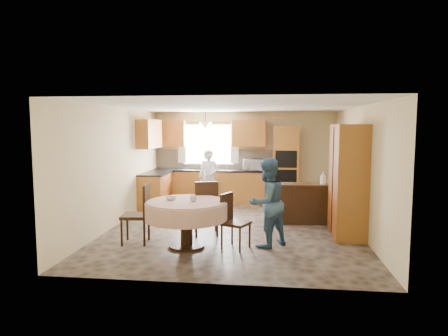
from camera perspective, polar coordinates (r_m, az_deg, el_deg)
floor at (r=8.41m, az=1.39°, el=-8.51°), size 5.00×6.00×0.01m
ceiling at (r=8.15m, az=1.43°, el=8.76°), size 5.00×6.00×0.01m
wall_back at (r=11.17m, az=2.84°, el=1.59°), size 5.00×0.02×2.50m
wall_front at (r=5.23m, az=-1.64°, el=-3.43°), size 5.00×0.02×2.50m
wall_left at (r=8.78m, az=-15.07°, el=0.19°), size 0.02×6.00×2.50m
wall_right at (r=8.34m, az=18.78°, el=-0.22°), size 0.02×6.00×2.50m
window at (r=11.24m, az=-2.26°, el=3.41°), size 1.40×0.03×1.10m
curtain_left at (r=11.33m, az=-6.06°, el=3.65°), size 0.22×0.02×1.15m
curtain_right at (r=11.09m, az=1.53°, el=3.64°), size 0.22×0.02×1.15m
base_cab_back at (r=11.05m, az=-1.70°, el=-2.68°), size 3.30×0.60×0.88m
counter_back at (r=10.99m, az=-1.70°, el=-0.31°), size 3.30×0.64×0.04m
base_cab_left at (r=10.47m, az=-9.76°, el=-3.25°), size 0.60×1.20×0.88m
counter_left at (r=10.41m, az=-9.81°, el=-0.75°), size 0.64×1.20×0.04m
backsplash at (r=11.25m, az=-1.49°, el=1.27°), size 3.30×0.02×0.55m
wall_cab_left at (r=11.30m, az=-7.67°, el=4.95°), size 0.85×0.33×0.72m
wall_cab_right at (r=10.96m, az=3.58°, el=4.96°), size 0.90×0.33×0.72m
wall_cab_side at (r=10.38m, az=-10.62°, el=4.81°), size 0.33×1.20×0.72m
oven_tower at (r=10.85m, az=8.79°, el=0.39°), size 0.66×0.62×2.12m
oven_upper at (r=10.52m, az=8.87°, el=1.26°), size 0.56×0.01×0.45m
oven_lower at (r=10.58m, az=8.82°, el=-1.44°), size 0.56×0.01×0.45m
pendant at (r=10.75m, az=-2.68°, el=6.06°), size 0.36×0.36×0.18m
sideboard at (r=8.89m, az=11.15°, el=-5.15°), size 1.15×0.52×0.81m
space_heater at (r=9.48m, az=14.59°, el=-5.48°), size 0.43×0.36×0.50m
cupboard at (r=7.97m, az=17.28°, el=-1.74°), size 0.56×1.12×2.14m
dining_table at (r=7.01m, az=-5.39°, el=-6.15°), size 1.43×1.43×0.81m
chair_left at (r=7.36m, az=-11.91°, el=-6.01°), size 0.51×0.51×1.07m
chair_back at (r=7.70m, az=-2.53°, el=-5.37°), size 0.55×0.55×1.07m
chair_right at (r=6.95m, az=1.15°, el=-7.15°), size 0.55×0.55×0.95m
framed_picture at (r=8.83m, az=17.94°, el=3.31°), size 0.06×0.62×0.51m
microwave at (r=10.82m, az=4.19°, el=0.49°), size 0.59×0.44×0.30m
person_sink at (r=10.57m, az=-2.18°, el=-1.40°), size 0.56×0.39×1.49m
person_dining at (r=7.02m, az=6.17°, el=-4.93°), size 0.96×0.95×1.56m
bowl_sideboard at (r=8.80m, az=8.83°, el=-2.36°), size 0.28×0.28×0.06m
bottle_sideboard at (r=8.85m, az=13.95°, el=-1.55°), size 0.16×0.16×0.32m
cup_table at (r=6.90m, az=-4.43°, el=-4.40°), size 0.16×0.16×0.10m
bowl_table at (r=7.09m, az=-7.55°, el=-4.31°), size 0.25×0.25×0.06m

